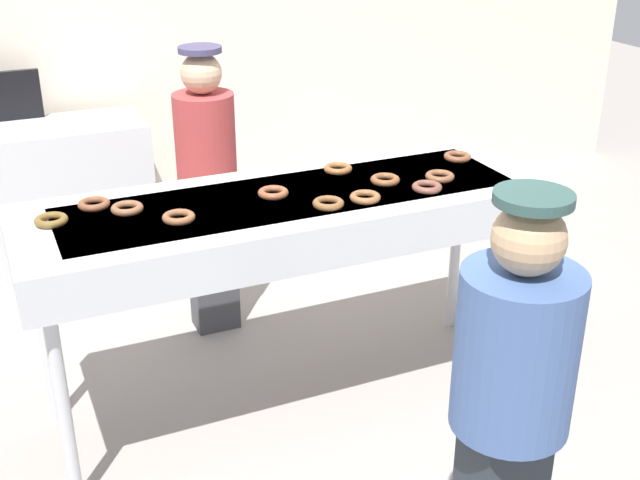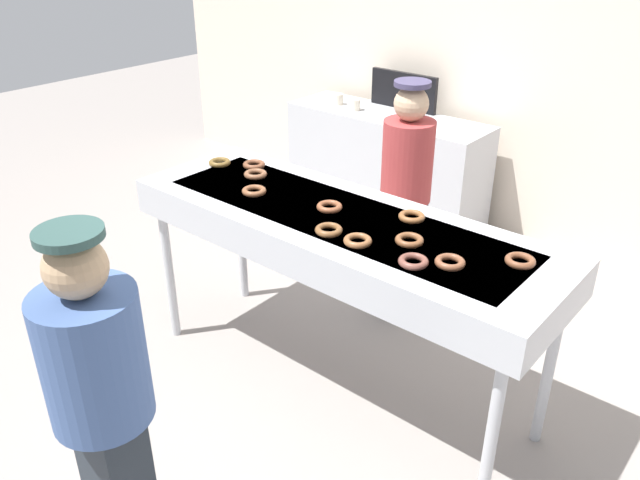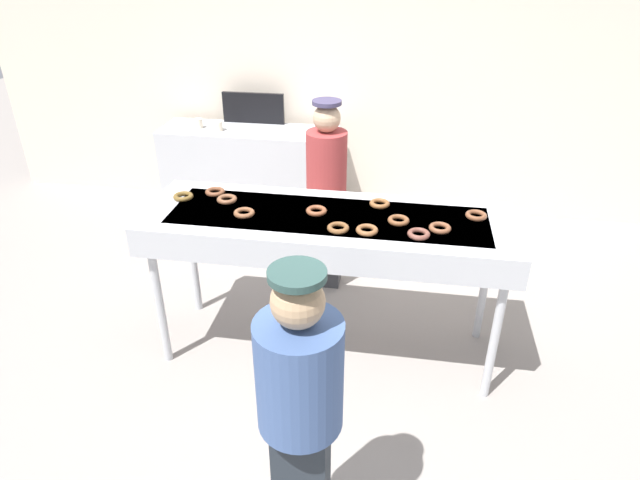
% 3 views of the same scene
% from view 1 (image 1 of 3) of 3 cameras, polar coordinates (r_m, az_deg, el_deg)
% --- Properties ---
extents(ground_plane, '(16.00, 16.00, 0.00)m').
position_cam_1_polar(ground_plane, '(4.09, -1.81, -11.02)').
color(ground_plane, gray).
extents(back_wall, '(8.00, 0.12, 2.95)m').
position_cam_1_polar(back_wall, '(5.81, -11.71, 15.04)').
color(back_wall, beige).
rests_on(back_wall, ground).
extents(fryer_conveyor, '(2.38, 0.78, 1.07)m').
position_cam_1_polar(fryer_conveyor, '(3.61, -2.01, 1.68)').
color(fryer_conveyor, '#B7BABF').
rests_on(fryer_conveyor, ground).
extents(chocolate_donut_0, '(0.18, 0.18, 0.03)m').
position_cam_1_polar(chocolate_donut_0, '(3.56, -15.53, 2.44)').
color(chocolate_donut_0, brown).
rests_on(chocolate_donut_0, fryer_conveyor).
extents(chocolate_donut_1, '(0.15, 0.15, 0.03)m').
position_cam_1_polar(chocolate_donut_1, '(3.45, -18.29, 1.33)').
color(chocolate_donut_1, brown).
rests_on(chocolate_donut_1, fryer_conveyor).
extents(chocolate_donut_2, '(0.19, 0.19, 0.03)m').
position_cam_1_polar(chocolate_donut_2, '(3.48, -13.34, 2.17)').
color(chocolate_donut_2, brown).
rests_on(chocolate_donut_2, fryer_conveyor).
extents(chocolate_donut_3, '(0.16, 0.16, 0.03)m').
position_cam_1_polar(chocolate_donut_3, '(4.08, 9.60, 5.76)').
color(chocolate_donut_3, brown).
rests_on(chocolate_donut_3, fryer_conveyor).
extents(chocolate_donut_4, '(0.19, 0.19, 0.03)m').
position_cam_1_polar(chocolate_donut_4, '(3.85, 1.26, 5.01)').
color(chocolate_donut_4, brown).
rests_on(chocolate_donut_4, fryer_conveyor).
extents(chocolate_donut_5, '(0.19, 0.19, 0.03)m').
position_cam_1_polar(chocolate_donut_5, '(3.35, -9.85, 1.57)').
color(chocolate_donut_5, brown).
rests_on(chocolate_donut_5, fryer_conveyor).
extents(chocolate_donut_6, '(0.19, 0.19, 0.03)m').
position_cam_1_polar(chocolate_donut_6, '(3.72, 4.58, 4.22)').
color(chocolate_donut_6, brown).
rests_on(chocolate_donut_6, fryer_conveyor).
extents(chocolate_donut_7, '(0.17, 0.17, 0.03)m').
position_cam_1_polar(chocolate_donut_7, '(3.44, 0.58, 2.57)').
color(chocolate_donut_7, brown).
rests_on(chocolate_donut_7, fryer_conveyor).
extents(chocolate_donut_8, '(0.16, 0.16, 0.03)m').
position_cam_1_polar(chocolate_donut_8, '(3.51, 3.18, 3.00)').
color(chocolate_donut_8, brown).
rests_on(chocolate_donut_8, fryer_conveyor).
extents(chocolate_donut_9, '(0.18, 0.18, 0.03)m').
position_cam_1_polar(chocolate_donut_9, '(3.56, -3.29, 3.31)').
color(chocolate_donut_9, brown).
rests_on(chocolate_donut_9, fryer_conveyor).
extents(chocolate_donut_10, '(0.19, 0.19, 0.03)m').
position_cam_1_polar(chocolate_donut_10, '(3.79, 8.38, 4.42)').
color(chocolate_donut_10, brown).
rests_on(chocolate_donut_10, fryer_conveyor).
extents(chocolate_donut_11, '(0.17, 0.17, 0.03)m').
position_cam_1_polar(chocolate_donut_11, '(3.65, 7.49, 3.68)').
color(chocolate_donut_11, brown).
rests_on(chocolate_donut_11, fryer_conveyor).
extents(worker_baker, '(0.32, 0.32, 1.58)m').
position_cam_1_polar(worker_baker, '(4.36, -7.86, 4.18)').
color(worker_baker, '#3D3D42').
rests_on(worker_baker, ground).
extents(customer_waiting, '(0.36, 0.36, 1.59)m').
position_cam_1_polar(customer_waiting, '(2.55, 13.13, -11.07)').
color(customer_waiting, '#232A32').
rests_on(customer_waiting, ground).
extents(prep_counter, '(1.78, 0.55, 0.93)m').
position_cam_1_polar(prep_counter, '(5.50, -21.08, 2.43)').
color(prep_counter, '#B7BABF').
rests_on(prep_counter, ground).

